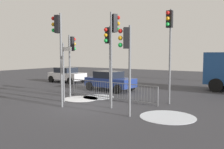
# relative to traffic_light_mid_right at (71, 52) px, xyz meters

# --- Properties ---
(ground_plane) EXTENTS (60.00, 60.00, 0.00)m
(ground_plane) POSITION_rel_traffic_light_mid_right_xyz_m (2.50, -1.47, -2.90)
(ground_plane) COLOR #38383D
(traffic_light_mid_right) EXTENTS (0.34, 0.57, 3.96)m
(traffic_light_mid_right) POSITION_rel_traffic_light_mid_right_xyz_m (0.00, 0.00, 0.00)
(traffic_light_mid_right) COLOR slate
(traffic_light_mid_right) RESTS_ON ground
(traffic_light_rear_left) EXTENTS (0.55, 0.37, 4.83)m
(traffic_light_rear_left) POSITION_rel_traffic_light_mid_right_xyz_m (1.42, -2.46, 0.63)
(traffic_light_rear_left) COLOR slate
(traffic_light_rear_left) RESTS_ON ground
(traffic_light_rear_right) EXTENTS (0.49, 0.44, 3.99)m
(traffic_light_rear_right) POSITION_rel_traffic_light_mid_right_xyz_m (5.30, -2.23, 0.03)
(traffic_light_rear_right) COLOR slate
(traffic_light_rear_right) RESTS_ON ground
(traffic_light_foreground_right) EXTENTS (0.40, 0.53, 4.85)m
(traffic_light_foreground_right) POSITION_rel_traffic_light_mid_right_xyz_m (3.89, -1.08, 0.64)
(traffic_light_foreground_right) COLOR slate
(traffic_light_foreground_right) RESTS_ON ground
(traffic_light_mid_left) EXTENTS (0.33, 0.57, 5.18)m
(traffic_light_mid_left) POSITION_rel_traffic_light_mid_right_xyz_m (5.94, 1.29, 0.87)
(traffic_light_mid_left) COLOR slate
(traffic_light_mid_left) RESTS_ON ground
(traffic_light_foreground_left) EXTENTS (0.33, 0.57, 4.36)m
(traffic_light_foreground_left) POSITION_rel_traffic_light_mid_right_xyz_m (2.81, 0.06, 0.30)
(traffic_light_foreground_left) COLOR slate
(traffic_light_foreground_left) RESTS_ON ground
(direction_sign_post) EXTENTS (0.78, 0.19, 3.40)m
(direction_sign_post) POSITION_rel_traffic_light_mid_right_xyz_m (0.74, -1.41, -1.01)
(direction_sign_post) COLOR slate
(direction_sign_post) RESTS_ON ground
(pedestrian_guard_railing) EXTENTS (6.43, 0.49, 1.07)m
(pedestrian_guard_railing) POSITION_rel_traffic_light_mid_right_xyz_m (2.49, 0.68, -2.35)
(pedestrian_guard_railing) COLOR slate
(pedestrian_guard_railing) RESTS_ON ground
(car_blue_mid) EXTENTS (3.93, 2.18, 1.47)m
(car_blue_mid) POSITION_rel_traffic_light_mid_right_xyz_m (0.42, 3.75, -2.14)
(car_blue_mid) COLOR navy
(car_blue_mid) RESTS_ON ground
(car_white_far) EXTENTS (3.90, 2.13, 1.47)m
(car_white_far) POSITION_rel_traffic_light_mid_right_xyz_m (-6.06, 5.79, -2.14)
(car_white_far) COLOR silver
(car_white_far) RESTS_ON ground
(snow_patch_kerb) EXTENTS (2.44, 2.44, 0.01)m
(snow_patch_kerb) POSITION_rel_traffic_light_mid_right_xyz_m (6.87, -1.32, -2.90)
(snow_patch_kerb) COLOR silver
(snow_patch_kerb) RESTS_ON ground
(snow_patch_island) EXTENTS (1.99, 1.99, 0.01)m
(snow_patch_island) POSITION_rel_traffic_light_mid_right_xyz_m (1.44, 0.94, -2.90)
(snow_patch_island) COLOR silver
(snow_patch_island) RESTS_ON ground
(snow_patch_verge) EXTENTS (2.12, 2.12, 0.01)m
(snow_patch_verge) POSITION_rel_traffic_light_mid_right_xyz_m (0.85, -0.14, -2.90)
(snow_patch_verge) COLOR white
(snow_patch_verge) RESTS_ON ground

